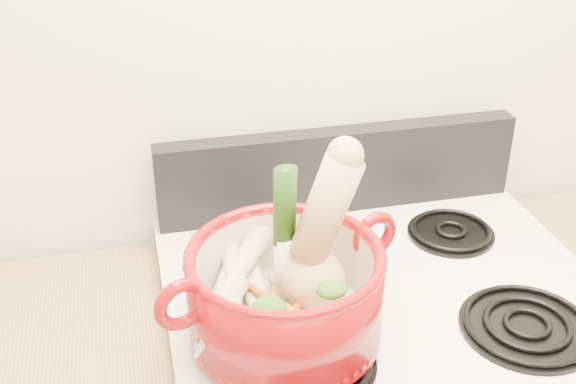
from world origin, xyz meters
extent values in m
cube|color=white|center=(0.00, 1.75, 1.30)|extent=(3.50, 0.02, 2.60)
cube|color=silver|center=(0.00, 1.40, 0.93)|extent=(0.78, 0.67, 0.03)
cube|color=black|center=(0.00, 1.70, 1.04)|extent=(0.76, 0.05, 0.18)
cylinder|color=black|center=(-0.19, 1.24, 0.96)|extent=(0.22, 0.22, 0.02)
cylinder|color=black|center=(0.19, 1.24, 0.96)|extent=(0.22, 0.22, 0.02)
cylinder|color=black|center=(-0.19, 1.54, 0.96)|extent=(0.17, 0.17, 0.02)
cylinder|color=black|center=(0.19, 1.54, 0.96)|extent=(0.17, 0.17, 0.02)
cylinder|color=maroon|center=(-0.21, 1.30, 1.04)|extent=(0.39, 0.39, 0.15)
torus|color=maroon|center=(-0.37, 1.25, 1.10)|extent=(0.09, 0.05, 0.09)
torus|color=maroon|center=(-0.04, 1.36, 1.10)|extent=(0.09, 0.05, 0.09)
cylinder|color=white|center=(-0.19, 1.36, 1.12)|extent=(0.05, 0.06, 0.25)
ellipsoid|color=tan|center=(-0.18, 1.37, 1.02)|extent=(0.10, 0.08, 0.05)
cone|color=beige|center=(-0.25, 1.35, 1.02)|extent=(0.05, 0.23, 0.06)
cone|color=beige|center=(-0.31, 1.34, 1.03)|extent=(0.14, 0.21, 0.06)
cone|color=#EEE6C1|center=(-0.24, 1.36, 1.03)|extent=(0.06, 0.17, 0.05)
cone|color=beige|center=(-0.32, 1.28, 1.04)|extent=(0.12, 0.16, 0.05)
cone|color=beige|center=(-0.28, 1.36, 1.05)|extent=(0.07, 0.23, 0.06)
cone|color=beige|center=(-0.28, 1.35, 1.05)|extent=(0.17, 0.23, 0.07)
cone|color=#DA3D0A|center=(-0.22, 1.24, 1.02)|extent=(0.12, 0.17, 0.05)
cone|color=orange|center=(-0.24, 1.26, 1.03)|extent=(0.07, 0.16, 0.05)
cone|color=#C05C09|center=(-0.21, 1.28, 1.03)|extent=(0.13, 0.18, 0.05)
camera|label=1|loc=(-0.41, 0.42, 1.73)|focal=45.00mm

